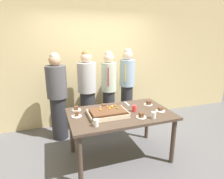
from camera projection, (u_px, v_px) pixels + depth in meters
name	position (u px, v px, depth m)	size (l,w,h in m)	color
ground_plane	(120.00, 156.00, 3.21)	(12.00, 12.00, 0.00)	#5B5B60
interior_back_panel	(94.00, 57.00, 4.25)	(8.00, 0.12, 3.00)	#CCB784
party_table	(120.00, 118.00, 3.02)	(1.62, 0.98, 0.80)	#47382D
sheet_cake	(108.00, 113.00, 2.88)	(0.59, 0.42, 0.11)	beige
plated_slice_near_left	(148.00, 103.00, 3.32)	(0.15, 0.15, 0.08)	white
plated_slice_near_right	(76.00, 109.00, 3.08)	(0.15, 0.15, 0.07)	white
plated_slice_far_left	(141.00, 116.00, 2.80)	(0.15, 0.15, 0.08)	white
plated_slice_far_right	(160.00, 110.00, 3.05)	(0.15, 0.15, 0.06)	white
plated_slice_center_front	(104.00, 107.00, 3.18)	(0.15, 0.15, 0.07)	white
plated_slice_center_back	(77.00, 115.00, 2.85)	(0.15, 0.15, 0.08)	white
drink_cup_nearest	(96.00, 123.00, 2.53)	(0.07, 0.07, 0.10)	white
drink_cup_middle	(134.00, 108.00, 3.03)	(0.07, 0.07, 0.10)	red
drink_cup_far_end	(154.00, 115.00, 2.78)	(0.07, 0.07, 0.10)	white
cake_server_utensil	(127.00, 104.00, 3.38)	(0.03, 0.20, 0.01)	silver
person_serving_front	(109.00, 89.00, 3.96)	(0.31, 0.31, 1.68)	#28282D
person_green_shirt_behind	(87.00, 91.00, 3.87)	(0.38, 0.38, 1.70)	#28282D
person_striped_tie_right	(58.00, 96.00, 3.59)	(0.38, 0.38, 1.68)	#28282D
person_far_right_suit	(127.00, 86.00, 4.18)	(0.32, 0.32, 1.72)	#28282D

